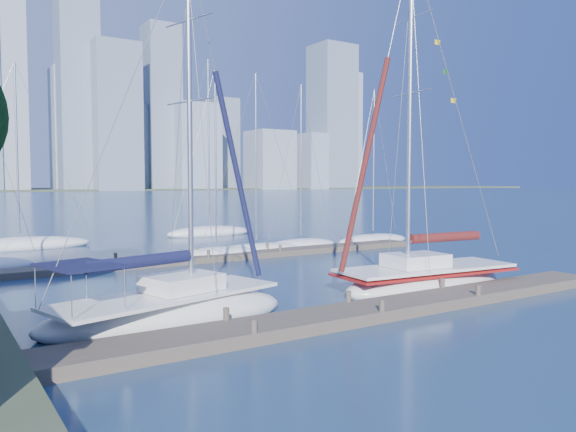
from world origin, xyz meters
TOP-DOWN VIEW (x-y plane):
  - ground at (0.00, 0.00)m, footprint 700.00×700.00m
  - near_dock at (0.00, 0.00)m, footprint 26.00×2.00m
  - far_dock at (2.00, 16.00)m, footprint 30.00×1.80m
  - sailboat_navy at (-6.16, 2.99)m, footprint 9.13×4.96m
  - sailboat_maroon at (5.66, 2.44)m, footprint 9.21×3.79m
  - bg_boat_2 at (2.33, 16.91)m, footprint 6.18×2.15m
  - bg_boat_3 at (5.63, 17.62)m, footprint 7.43×4.08m
  - bg_boat_4 at (9.64, 18.18)m, footprint 6.33×3.08m
  - bg_boat_5 at (16.44, 18.12)m, footprint 7.00×3.77m
  - bg_boat_6 at (-7.39, 28.85)m, footprint 9.83×2.82m
  - bg_boat_7 at (8.33, 30.83)m, footprint 8.34×4.73m
  - skyline at (30.41, 290.35)m, footprint 503.12×51.31m

SIDE VIEW (x-z plane):
  - ground at x=0.00m, z-range 0.00..0.00m
  - far_dock at x=2.00m, z-range 0.00..0.36m
  - near_dock at x=0.00m, z-range 0.00..0.40m
  - bg_boat_3 at x=5.63m, z-range -5.90..6.37m
  - bg_boat_2 at x=2.33m, z-range -5.83..6.33m
  - bg_boat_5 at x=16.44m, z-range -5.87..6.38m
  - bg_boat_4 at x=9.64m, z-range -5.75..6.26m
  - bg_boat_6 at x=-7.39m, z-range -6.53..7.09m
  - bg_boat_7 at x=8.33m, z-range -7.65..8.27m
  - sailboat_navy at x=-6.16m, z-range -5.75..7.82m
  - sailboat_maroon at x=5.66m, z-range -6.52..8.88m
  - skyline at x=30.41m, z-range -21.18..94.54m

